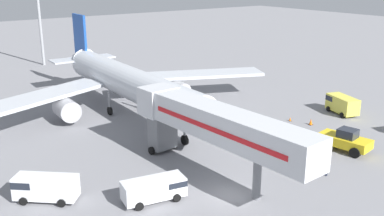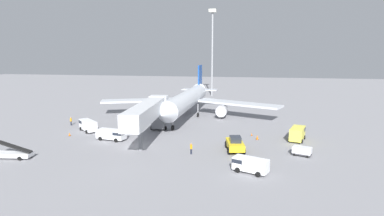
% 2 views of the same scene
% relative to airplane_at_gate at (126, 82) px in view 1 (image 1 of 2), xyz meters
% --- Properties ---
extents(ground_plane, '(300.00, 300.00, 0.00)m').
position_rel_airplane_at_gate_xyz_m(ground_plane, '(-4.04, -25.28, -4.15)').
color(ground_plane, gray).
extents(airplane_at_gate, '(43.85, 41.12, 11.61)m').
position_rel_airplane_at_gate_xyz_m(airplane_at_gate, '(0.00, 0.00, 0.00)').
color(airplane_at_gate, silver).
rests_on(airplane_at_gate, ground).
extents(jet_bridge, '(4.47, 20.94, 6.77)m').
position_rel_airplane_at_gate_xyz_m(jet_bridge, '(-2.82, -21.02, 0.90)').
color(jet_bridge, silver).
rests_on(jet_bridge, ground).
extents(pushback_tug, '(3.41, 5.58, 2.40)m').
position_rel_airplane_at_gate_xyz_m(pushback_tug, '(12.20, -24.84, -3.03)').
color(pushback_tug, yellow).
rests_on(pushback_tug, ground).
extents(service_van_near_left, '(5.03, 4.75, 2.15)m').
position_rel_airplane_at_gate_xyz_m(service_van_near_left, '(-16.65, -16.99, -2.92)').
color(service_van_near_left, white).
rests_on(service_van_near_left, ground).
extents(service_van_outer_right, '(3.30, 4.98, 2.32)m').
position_rel_airplane_at_gate_xyz_m(service_van_outer_right, '(22.64, -16.78, -2.84)').
color(service_van_outer_right, '#E5DB4C').
rests_on(service_van_outer_right, ground).
extents(service_van_mid_left, '(5.43, 2.94, 1.85)m').
position_rel_airplane_at_gate_xyz_m(service_van_mid_left, '(-9.29, -22.25, -3.07)').
color(service_van_mid_left, white).
rests_on(service_van_mid_left, ground).
extents(ground_crew_worker_midground, '(0.46, 0.46, 1.75)m').
position_rel_airplane_at_gate_xyz_m(ground_crew_worker_midground, '(5.75, -27.57, -3.22)').
color(ground_crew_worker_midground, '#1E2333').
rests_on(ground_crew_worker_midground, ground).
extents(safety_cone_alpha, '(0.33, 0.33, 0.51)m').
position_rel_airplane_at_gate_xyz_m(safety_cone_alpha, '(14.84, -15.00, -3.90)').
color(safety_cone_alpha, black).
rests_on(safety_cone_alpha, ground).
extents(safety_cone_bravo, '(0.50, 0.50, 0.76)m').
position_rel_airplane_at_gate_xyz_m(safety_cone_bravo, '(15.79, -17.46, -3.77)').
color(safety_cone_bravo, black).
rests_on(safety_cone_bravo, ground).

